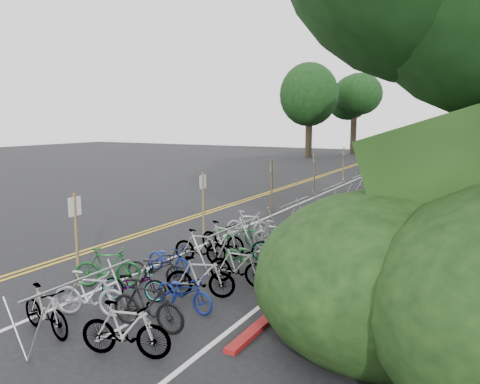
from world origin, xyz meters
The scene contains 9 objects.
ground centered at (0.00, 0.00, 0.00)m, with size 120.00×120.00×0.00m, color black.
road_markings centered at (0.63, 10.10, 0.00)m, with size 7.47×80.00×0.01m.
red_curb centered at (5.70, 12.00, 0.05)m, with size 0.25×28.00×0.10m, color maroon.
bike_rack_front centered at (2.61, -2.66, 0.86)m, with size 1.15×2.87×1.19m.
bike_racks_rest centered at (3.00, 13.00, 0.85)m, with size 1.14×23.00×1.17m.
signpost_near centered at (0.33, -0.69, 1.43)m, with size 0.08×0.40×2.50m.
signposts_rest centered at (0.60, 14.00, 1.43)m, with size 0.08×18.40×2.50m.
bike_front centered at (1.06, -0.36, 0.53)m, with size 1.77×0.50×1.07m, color #144C1E.
bike_valet centered at (2.95, 1.23, 0.50)m, with size 3.40×10.80×1.09m.
Camera 1 is at (9.81, -9.13, 4.39)m, focal length 35.00 mm.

